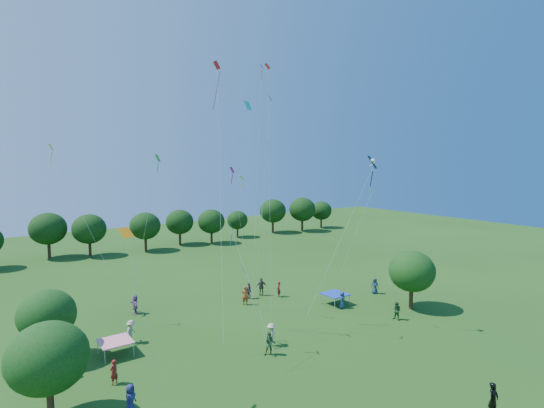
# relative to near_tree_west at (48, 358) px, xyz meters

# --- Properties ---
(near_tree_west) EXTENTS (4.25, 4.25, 5.54)m
(near_tree_west) POSITION_rel_near_tree_west_xyz_m (0.00, 0.00, 0.00)
(near_tree_west) COLOR #422B19
(near_tree_west) RESTS_ON ground
(near_tree_north) EXTENTS (3.91, 3.91, 5.14)m
(near_tree_north) POSITION_rel_near_tree_west_xyz_m (1.00, 7.91, -0.25)
(near_tree_north) COLOR #422B19
(near_tree_north) RESTS_ON ground
(near_tree_east) EXTENTS (4.31, 4.31, 5.60)m
(near_tree_east) POSITION_rel_near_tree_west_xyz_m (30.78, -0.35, 0.04)
(near_tree_east) COLOR #422B19
(near_tree_east) RESTS_ON ground
(treeline) EXTENTS (88.01, 8.77, 6.77)m
(treeline) POSITION_rel_near_tree_west_xyz_m (13.04, 41.49, 0.48)
(treeline) COLOR #422B19
(treeline) RESTS_ON ground
(tent_red_stripe) EXTENTS (2.20, 2.20, 1.10)m
(tent_red_stripe) POSITION_rel_near_tree_west_xyz_m (5.08, 6.09, -2.58)
(tent_red_stripe) COLOR #EF1C3D
(tent_red_stripe) RESTS_ON ground
(tent_blue) EXTENTS (2.20, 2.20, 1.10)m
(tent_blue) POSITION_rel_near_tree_west_xyz_m (25.76, 4.77, -2.58)
(tent_blue) COLOR #1B37B5
(tent_blue) RESTS_ON ground
(man_in_black) EXTENTS (0.72, 0.47, 1.93)m
(man_in_black) POSITION_rel_near_tree_west_xyz_m (19.97, -13.67, -2.65)
(man_in_black) COLOR black
(man_in_black) RESTS_ON ground
(crowd_person_0) EXTENTS (0.93, 0.79, 1.65)m
(crowd_person_0) POSITION_rel_near_tree_west_xyz_m (25.52, 3.57, -2.79)
(crowd_person_0) COLOR navy
(crowd_person_0) RESTS_ON ground
(crowd_person_1) EXTENTS (0.70, 0.70, 1.62)m
(crowd_person_1) POSITION_rel_near_tree_west_xyz_m (22.61, 9.87, -2.81)
(crowd_person_1) COLOR maroon
(crowd_person_1) RESTS_ON ground
(crowd_person_2) EXTENTS (0.58, 0.88, 1.65)m
(crowd_person_2) POSITION_rel_near_tree_west_xyz_m (27.32, -1.43, -2.79)
(crowd_person_2) COLOR #225027
(crowd_person_2) RESTS_ON ground
(crowd_person_3) EXTENTS (1.19, 1.25, 1.83)m
(crowd_person_3) POSITION_rel_near_tree_west_xyz_m (6.64, 7.49, -2.70)
(crowd_person_3) COLOR #A39F82
(crowd_person_3) RESTS_ON ground
(crowd_person_4) EXTENTS (1.22, 0.90, 1.89)m
(crowd_person_4) POSITION_rel_near_tree_west_xyz_m (21.41, 11.27, -2.67)
(crowd_person_4) COLOR #473B39
(crowd_person_4) RESTS_ON ground
(crowd_person_5) EXTENTS (0.53, 1.46, 1.57)m
(crowd_person_5) POSITION_rel_near_tree_west_xyz_m (1.49, 4.70, -2.83)
(crowd_person_5) COLOR #9F5D9C
(crowd_person_5) RESTS_ON ground
(crowd_person_6) EXTENTS (0.83, 0.94, 1.68)m
(crowd_person_6) POSITION_rel_near_tree_west_xyz_m (31.57, 4.78, -2.77)
(crowd_person_6) COLOR navy
(crowd_person_6) RESTS_ON ground
(crowd_person_7) EXTENTS (0.72, 0.63, 1.62)m
(crowd_person_7) POSITION_rel_near_tree_west_xyz_m (3.86, 2.00, -2.81)
(crowd_person_7) COLOR maroon
(crowd_person_7) RESTS_ON ground
(crowd_person_8) EXTENTS (0.98, 0.90, 1.77)m
(crowd_person_8) POSITION_rel_near_tree_west_xyz_m (14.19, -0.47, -2.73)
(crowd_person_8) COLOR #2E5E28
(crowd_person_8) RESTS_ON ground
(crowd_person_9) EXTENTS (1.20, 1.14, 1.75)m
(crowd_person_9) POSITION_rel_near_tree_west_xyz_m (15.21, 0.79, -2.74)
(crowd_person_9) COLOR #BAB594
(crowd_person_9) RESTS_ON ground
(crowd_person_10) EXTENTS (1.07, 0.76, 1.67)m
(crowd_person_10) POSITION_rel_near_tree_west_xyz_m (19.81, 11.19, -2.78)
(crowd_person_10) COLOR #473C39
(crowd_person_10) RESTS_ON ground
(crowd_person_11) EXTENTS (0.64, 1.69, 1.80)m
(crowd_person_11) POSITION_rel_near_tree_west_xyz_m (8.89, 13.61, -2.71)
(crowd_person_11) COLOR #824E86
(crowd_person_11) RESTS_ON ground
(crowd_person_12) EXTENTS (0.94, 0.93, 1.74)m
(crowd_person_12) POSITION_rel_near_tree_west_xyz_m (3.72, -1.82, -2.74)
(crowd_person_12) COLOR navy
(crowd_person_12) RESTS_ON ground
(crowd_person_13) EXTENTS (0.81, 0.82, 1.88)m
(crowd_person_13) POSITION_rel_near_tree_west_xyz_m (18.49, 9.81, -2.67)
(crowd_person_13) COLOR #98381B
(crowd_person_13) RESTS_ON ground
(pirate_kite) EXTENTS (5.25, 3.23, 13.18)m
(pirate_kite) POSITION_rel_near_tree_west_xyz_m (23.22, -1.69, 10.12)
(pirate_kite) COLOR black
(red_high_kite) EXTENTS (2.93, 5.85, 20.72)m
(red_high_kite) POSITION_rel_near_tree_west_xyz_m (13.36, 5.43, 14.27)
(red_high_kite) COLOR red
(small_kite_0) EXTENTS (1.60, 0.56, 21.56)m
(small_kite_0) POSITION_rel_near_tree_west_xyz_m (19.09, 8.15, 13.46)
(small_kite_0) COLOR #DA5B0C
(small_kite_1) EXTENTS (1.63, 1.71, 9.17)m
(small_kite_1) POSITION_rel_near_tree_west_xyz_m (4.04, -1.62, 5.60)
(small_kite_1) COLOR orange
(small_kite_2) EXTENTS (2.88, 0.79, 11.67)m
(small_kite_2) POSITION_rel_near_tree_west_xyz_m (14.88, 3.43, 6.76)
(small_kite_2) COLOR yellow
(small_kite_3) EXTENTS (1.42, 4.54, 13.28)m
(small_kite_3) POSITION_rel_near_tree_west_xyz_m (8.43, 6.86, 8.32)
(small_kite_3) COLOR #157720
(small_kite_4) EXTENTS (1.08, 4.31, 8.31)m
(small_kite_4) POSITION_rel_near_tree_west_xyz_m (12.24, 0.70, 4.40)
(small_kite_4) COLOR blue
(small_kite_5) EXTENTS (1.35, 1.89, 5.81)m
(small_kite_5) POSITION_rel_near_tree_west_xyz_m (11.80, -1.16, 2.58)
(small_kite_5) COLOR #6C178C
(small_kite_6) EXTENTS (2.17, 2.99, 9.86)m
(small_kite_6) POSITION_rel_near_tree_west_xyz_m (30.06, 5.30, 5.02)
(small_kite_6) COLOR silver
(small_kite_7) EXTENTS (3.19, 0.65, 17.26)m
(small_kite_7) POSITION_rel_near_tree_west_xyz_m (14.91, 2.79, 11.76)
(small_kite_7) COLOR #0DC8AB
(small_kite_8) EXTENTS (2.78, 1.03, 12.26)m
(small_kite_8) POSITION_rel_near_tree_west_xyz_m (16.10, 7.41, 7.52)
(small_kite_8) COLOR #CE0C43
(small_kite_9) EXTENTS (0.46, 0.82, 20.45)m
(small_kite_9) POSITION_rel_near_tree_west_xyz_m (16.91, 3.54, 12.29)
(small_kite_9) COLOR #FF230D
(small_kite_10) EXTENTS (4.89, 4.75, 14.19)m
(small_kite_10) POSITION_rel_near_tree_west_xyz_m (3.67, 13.68, 8.75)
(small_kite_10) COLOR yellow
(small_kite_11) EXTENTS (0.55, 2.41, 18.42)m
(small_kite_11) POSITION_rel_near_tree_west_xyz_m (18.70, 6.44, 11.26)
(small_kite_11) COLOR #17812F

